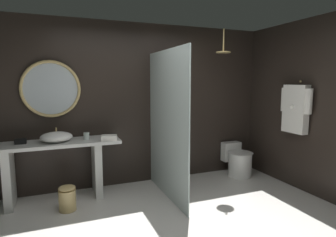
% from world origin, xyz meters
% --- Properties ---
extents(back_wall_panel, '(4.80, 0.10, 2.60)m').
position_xyz_m(back_wall_panel, '(0.00, 1.90, 1.30)').
color(back_wall_panel, black).
rests_on(back_wall_panel, ground_plane).
extents(side_wall_right, '(0.10, 2.47, 2.60)m').
position_xyz_m(side_wall_right, '(2.35, 0.76, 1.30)').
color(side_wall_right, black).
rests_on(side_wall_right, ground_plane).
extents(vanity_counter, '(1.80, 0.53, 0.84)m').
position_xyz_m(vanity_counter, '(-1.24, 1.56, 0.56)').
color(vanity_counter, silver).
rests_on(vanity_counter, ground_plane).
extents(vessel_sink, '(0.43, 0.35, 0.18)m').
position_xyz_m(vessel_sink, '(-1.20, 1.53, 0.92)').
color(vessel_sink, white).
rests_on(vessel_sink, vanity_counter).
extents(tumbler_cup, '(0.08, 0.08, 0.10)m').
position_xyz_m(tumbler_cup, '(-0.80, 1.57, 0.90)').
color(tumbler_cup, silver).
rests_on(tumbler_cup, vanity_counter).
extents(tissue_box, '(0.14, 0.10, 0.07)m').
position_xyz_m(tissue_box, '(-1.65, 1.60, 0.88)').
color(tissue_box, black).
rests_on(tissue_box, vanity_counter).
extents(round_wall_mirror, '(0.82, 0.04, 0.82)m').
position_xyz_m(round_wall_mirror, '(-1.24, 1.81, 1.57)').
color(round_wall_mirror, tan).
extents(shower_glass_panel, '(0.02, 1.47, 2.12)m').
position_xyz_m(shower_glass_panel, '(0.27, 1.12, 1.06)').
color(shower_glass_panel, silver).
rests_on(shower_glass_panel, ground_plane).
extents(rain_shower_head, '(0.23, 0.23, 0.38)m').
position_xyz_m(rain_shower_head, '(1.32, 1.34, 2.16)').
color(rain_shower_head, tan).
extents(hanging_bathrobe, '(0.20, 0.57, 0.80)m').
position_xyz_m(hanging_bathrobe, '(2.21, 0.68, 1.28)').
color(hanging_bathrobe, tan).
extents(toilet, '(0.43, 0.60, 0.56)m').
position_xyz_m(toilet, '(1.80, 1.51, 0.26)').
color(toilet, white).
rests_on(toilet, ground_plane).
extents(waste_bin, '(0.22, 0.22, 0.34)m').
position_xyz_m(waste_bin, '(-1.11, 1.16, 0.17)').
color(waste_bin, tan).
rests_on(waste_bin, ground_plane).
extents(folded_hand_towel, '(0.25, 0.20, 0.07)m').
position_xyz_m(folded_hand_towel, '(-0.50, 1.40, 0.88)').
color(folded_hand_towel, silver).
rests_on(folded_hand_towel, vanity_counter).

